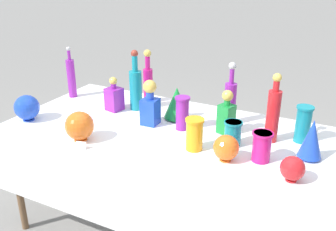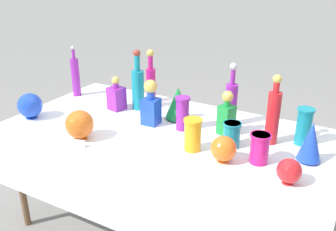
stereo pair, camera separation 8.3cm
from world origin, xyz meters
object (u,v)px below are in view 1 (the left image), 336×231
at_px(slender_vase_1, 262,146).
at_px(round_bowl_1, 293,168).
at_px(tall_bottle_3, 148,81).
at_px(slender_vase_2, 182,112).
at_px(square_decanter_1, 150,105).
at_px(round_bowl_0, 27,108).
at_px(square_decanter_0, 226,114).
at_px(square_decanter_2, 114,97).
at_px(fluted_vase_0, 177,103).
at_px(cardboard_box_behind_left, 202,140).
at_px(tall_bottle_1, 273,113).
at_px(tall_bottle_0, 230,100).
at_px(slender_vase_3, 194,133).
at_px(tall_bottle_2, 71,77).
at_px(slender_vase_0, 233,133).
at_px(round_bowl_3, 226,148).
at_px(tall_bottle_4, 136,87).
at_px(slender_vase_4, 303,123).
at_px(fluted_vase_1, 312,139).
at_px(cardboard_box_behind_right, 250,153).
at_px(round_bowl_2, 80,126).

xyz_separation_m(slender_vase_1, round_bowl_1, (0.18, -0.12, -0.02)).
bearing_deg(tall_bottle_3, slender_vase_2, -36.71).
distance_m(square_decanter_1, round_bowl_0, 0.79).
xyz_separation_m(square_decanter_0, square_decanter_2, (-0.80, 0.00, -0.03)).
bearing_deg(fluted_vase_0, cardboard_box_behind_left, 100.30).
bearing_deg(tall_bottle_1, tall_bottle_0, 156.86).
bearing_deg(slender_vase_3, tall_bottle_1, 40.24).
height_order(tall_bottle_3, square_decanter_2, tall_bottle_3).
xyz_separation_m(tall_bottle_3, square_decanter_0, (0.67, -0.24, -0.04)).
distance_m(tall_bottle_0, tall_bottle_2, 1.21).
xyz_separation_m(tall_bottle_1, round_bowl_1, (0.18, -0.38, -0.11)).
distance_m(tall_bottle_0, square_decanter_2, 0.79).
xyz_separation_m(slender_vase_0, fluted_vase_0, (-0.44, 0.20, 0.03)).
distance_m(square_decanter_2, cardboard_box_behind_left, 1.19).
relative_size(square_decanter_0, round_bowl_3, 1.91).
xyz_separation_m(tall_bottle_3, cardboard_box_behind_left, (0.16, 0.70, -0.75)).
distance_m(square_decanter_1, slender_vase_3, 0.42).
distance_m(slender_vase_3, round_bowl_3, 0.20).
height_order(slender_vase_0, slender_vase_3, slender_vase_3).
height_order(square_decanter_1, slender_vase_3, square_decanter_1).
relative_size(tall_bottle_4, slender_vase_3, 2.30).
bearing_deg(slender_vase_4, fluted_vase_1, -69.64).
relative_size(tall_bottle_0, slender_vase_0, 2.79).
bearing_deg(square_decanter_1, slender_vase_4, 11.41).
xyz_separation_m(slender_vase_1, cardboard_box_behind_left, (-0.78, 1.18, -0.67)).
relative_size(tall_bottle_1, slender_vase_1, 2.52).
bearing_deg(tall_bottle_2, tall_bottle_0, 2.65).
relative_size(slender_vase_3, round_bowl_0, 1.07).
height_order(square_decanter_0, cardboard_box_behind_right, square_decanter_0).
relative_size(tall_bottle_2, slender_vase_1, 2.40).
bearing_deg(square_decanter_1, slender_vase_0, -4.85).
xyz_separation_m(round_bowl_0, cardboard_box_behind_left, (0.68, 1.34, -0.67)).
bearing_deg(round_bowl_1, round_bowl_2, -174.44).
distance_m(tall_bottle_1, tall_bottle_2, 1.50).
distance_m(slender_vase_2, fluted_vase_0, 0.16).
bearing_deg(round_bowl_2, tall_bottle_2, 133.35).
bearing_deg(square_decanter_2, fluted_vase_0, 7.39).
height_order(square_decanter_1, slender_vase_2, square_decanter_1).
relative_size(slender_vase_1, slender_vase_3, 0.88).
distance_m(slender_vase_4, round_bowl_0, 1.69).
relative_size(cardboard_box_behind_left, cardboard_box_behind_right, 1.26).
height_order(tall_bottle_3, slender_vase_1, tall_bottle_3).
bearing_deg(slender_vase_4, slender_vase_0, -146.09).
bearing_deg(cardboard_box_behind_left, round_bowl_1, -53.57).
bearing_deg(slender_vase_3, square_decanter_0, 73.03).
distance_m(slender_vase_1, round_bowl_1, 0.22).
xyz_separation_m(slender_vase_1, slender_vase_2, (-0.52, 0.17, 0.02)).
xyz_separation_m(slender_vase_1, round_bowl_0, (-1.46, -0.16, 0.00)).
distance_m(tall_bottle_2, round_bowl_1, 1.74).
bearing_deg(slender_vase_3, tall_bottle_3, 138.37).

